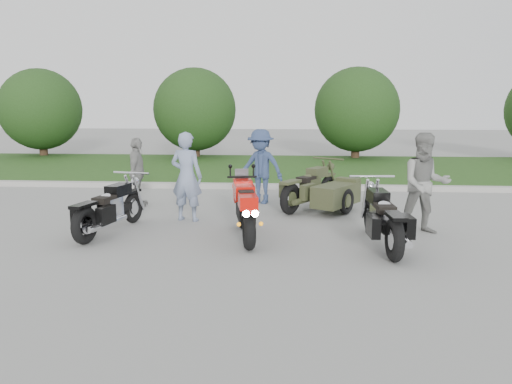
# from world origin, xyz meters

# --- Properties ---
(ground) EXTENTS (80.00, 80.00, 0.00)m
(ground) POSITION_xyz_m (0.00, 0.00, 0.00)
(ground) COLOR gray
(ground) RESTS_ON ground
(curb) EXTENTS (60.00, 0.30, 0.15)m
(curb) POSITION_xyz_m (0.00, 6.00, 0.07)
(curb) COLOR #A6A39C
(curb) RESTS_ON ground
(grass_strip) EXTENTS (60.00, 8.00, 0.14)m
(grass_strip) POSITION_xyz_m (0.00, 10.15, 0.07)
(grass_strip) COLOR #345E20
(grass_strip) RESTS_ON ground
(tree_far_left) EXTENTS (3.60, 3.60, 4.00)m
(tree_far_left) POSITION_xyz_m (-10.00, 13.50, 2.19)
(tree_far_left) COLOR #3F2B1C
(tree_far_left) RESTS_ON ground
(tree_mid_left) EXTENTS (3.60, 3.60, 4.00)m
(tree_mid_left) POSITION_xyz_m (-3.00, 13.50, 2.19)
(tree_mid_left) COLOR #3F2B1C
(tree_mid_left) RESTS_ON ground
(tree_mid_right) EXTENTS (3.60, 3.60, 4.00)m
(tree_mid_right) POSITION_xyz_m (4.00, 13.50, 2.19)
(tree_mid_right) COLOR #3F2B1C
(tree_mid_right) RESTS_ON ground
(sportbike_red) EXTENTS (0.63, 2.12, 1.01)m
(sportbike_red) POSITION_xyz_m (0.44, 0.55, 0.59)
(sportbike_red) COLOR black
(sportbike_red) RESTS_ON ground
(cruiser_left) EXTENTS (0.65, 2.31, 0.90)m
(cruiser_left) POSITION_xyz_m (-2.21, 0.73, 0.46)
(cruiser_left) COLOR black
(cruiser_left) RESTS_ON ground
(cruiser_right) EXTENTS (0.50, 2.46, 0.94)m
(cruiser_right) POSITION_xyz_m (2.86, 0.16, 0.48)
(cruiser_right) COLOR black
(cruiser_right) RESTS_ON ground
(cruiser_sidecar) EXTENTS (1.92, 2.29, 0.94)m
(cruiser_sidecar) POSITION_xyz_m (2.03, 3.09, 0.44)
(cruiser_sidecar) COLOR black
(cruiser_sidecar) RESTS_ON ground
(person_stripe) EXTENTS (0.77, 0.59, 1.89)m
(person_stripe) POSITION_xyz_m (-0.94, 1.94, 0.95)
(person_stripe) COLOR #7B8AA8
(person_stripe) RESTS_ON ground
(person_grey) EXTENTS (0.95, 0.75, 1.93)m
(person_grey) POSITION_xyz_m (3.81, 1.23, 0.97)
(person_grey) COLOR gray
(person_grey) RESTS_ON ground
(person_denim) EXTENTS (1.36, 1.07, 1.85)m
(person_denim) POSITION_xyz_m (0.50, 3.93, 0.92)
(person_denim) COLOR navy
(person_denim) RESTS_ON ground
(person_back) EXTENTS (0.49, 1.01, 1.67)m
(person_back) POSITION_xyz_m (-2.46, 3.36, 0.83)
(person_back) COLOR gray
(person_back) RESTS_ON ground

